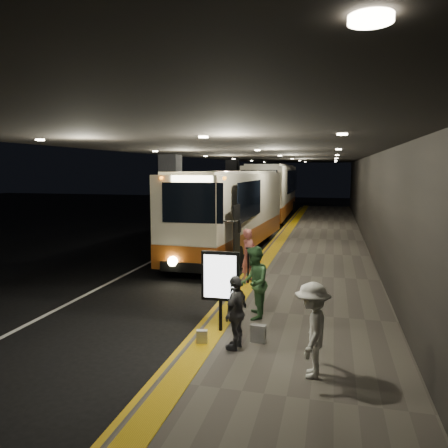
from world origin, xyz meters
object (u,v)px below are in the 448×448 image
at_px(coach_main, 231,215).
at_px(bag_plain, 202,337).
at_px(bag_polka, 258,334).
at_px(stanchion_post, 248,266).
at_px(passenger_waiting_white, 312,330).
at_px(passenger_waiting_green, 254,283).
at_px(coach_second, 272,194).
at_px(passenger_boarding, 249,255).
at_px(passenger_waiting_grey, 236,312).
at_px(info_sign, 220,278).

bearing_deg(coach_main, bag_plain, -76.61).
relative_size(bag_polka, stanchion_post, 0.33).
bearing_deg(coach_main, passenger_waiting_white, -66.85).
bearing_deg(passenger_waiting_green, bag_polka, 7.49).
distance_m(coach_second, passenger_boarding, 19.58).
bearing_deg(passenger_waiting_white, coach_main, -159.02).
height_order(passenger_waiting_grey, stanchion_post, passenger_waiting_grey).
relative_size(passenger_waiting_grey, info_sign, 0.83).
xyz_separation_m(coach_main, info_sign, (2.07, -10.00, -0.34)).
relative_size(info_sign, stanchion_post, 1.59).
distance_m(passenger_boarding, bag_plain, 5.27).
xyz_separation_m(passenger_boarding, passenger_waiting_grey, (0.74, -5.27, -0.11)).
xyz_separation_m(passenger_waiting_green, bag_polka, (0.36, -1.49, -0.70)).
height_order(passenger_waiting_green, passenger_waiting_white, passenger_waiting_green).
distance_m(passenger_waiting_grey, bag_polka, 0.79).
bearing_deg(passenger_waiting_grey, bag_polka, 146.92).
relative_size(coach_second, stanchion_post, 11.04).
bearing_deg(passenger_waiting_green, coach_second, -179.58).
relative_size(coach_second, passenger_waiting_green, 7.14).
xyz_separation_m(coach_second, passenger_waiting_green, (2.68, -22.86, -0.87)).
bearing_deg(passenger_boarding, passenger_waiting_white, -134.98).
distance_m(passenger_waiting_white, passenger_waiting_grey, 1.77).
bearing_deg(passenger_waiting_green, passenger_boarding, -173.45).
height_order(bag_polka, bag_plain, bag_polka).
height_order(bag_plain, info_sign, info_sign).
bearing_deg(bag_plain, coach_main, 99.83).
distance_m(passenger_boarding, info_sign, 4.46).
xyz_separation_m(passenger_waiting_grey, stanchion_post, (-0.72, 5.03, -0.18)).
relative_size(passenger_waiting_white, info_sign, 0.92).
bearing_deg(coach_second, passenger_boarding, -85.42).
bearing_deg(coach_second, passenger_waiting_grey, -84.90).
distance_m(passenger_waiting_green, passenger_waiting_grey, 1.89).
bearing_deg(passenger_boarding, coach_main, 43.06).
xyz_separation_m(passenger_waiting_grey, info_sign, (-0.54, 0.84, 0.48)).
xyz_separation_m(bag_polka, bag_plain, (-1.14, -0.34, -0.05)).
bearing_deg(info_sign, coach_second, 94.31).
xyz_separation_m(passenger_boarding, bag_plain, (0.00, -5.22, -0.72)).
distance_m(passenger_waiting_grey, bag_plain, 0.96).
height_order(coach_main, coach_second, coach_second).
relative_size(passenger_waiting_grey, bag_polka, 3.97).
xyz_separation_m(passenger_waiting_green, passenger_waiting_white, (1.52, -2.74, -0.05)).
bearing_deg(info_sign, stanchion_post, 91.65).
xyz_separation_m(passenger_boarding, bag_polka, (1.14, -4.88, -0.67)).
distance_m(passenger_waiting_grey, info_sign, 1.10).
relative_size(coach_main, passenger_waiting_grey, 7.68).
bearing_deg(coach_main, bag_polka, -70.40).
relative_size(passenger_boarding, bag_plain, 6.02).
xyz_separation_m(coach_main, passenger_waiting_white, (4.16, -11.69, -0.73)).
bearing_deg(passenger_waiting_grey, bag_plain, -82.28).
bearing_deg(passenger_waiting_green, info_sign, -34.89).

